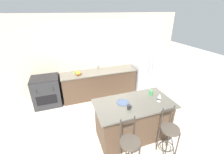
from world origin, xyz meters
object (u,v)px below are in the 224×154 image
(soap_bottle, at_px, (74,73))
(dinner_plate, at_px, (123,102))
(bar_stool_far, at_px, (169,133))
(bar_stool_near, at_px, (129,146))
(tumbler_cup, at_px, (151,93))
(oven_range, at_px, (47,91))
(coffee_mug, at_px, (129,107))
(wine_glass, at_px, (160,96))
(refrigerator, at_px, (145,66))
(pumpkin_decoration, at_px, (78,73))

(soap_bottle, bearing_deg, dinner_plate, -67.02)
(bar_stool_far, xyz_separation_m, dinner_plate, (-0.67, 0.79, 0.37))
(bar_stool_near, xyz_separation_m, tumbler_cup, (0.96, 0.89, 0.42))
(oven_range, bearing_deg, bar_stool_near, -61.43)
(bar_stool_near, distance_m, coffee_mug, 0.73)
(coffee_mug, relative_size, soap_bottle, 0.76)
(wine_glass, xyz_separation_m, coffee_mug, (-0.75, -0.04, -0.09))
(bar_stool_far, bearing_deg, refrigerator, 69.11)
(oven_range, distance_m, bar_stool_near, 3.18)
(refrigerator, xyz_separation_m, soap_bottle, (-2.55, 0.01, 0.07))
(dinner_plate, bearing_deg, bar_stool_far, -49.48)
(soap_bottle, bearing_deg, pumpkin_decoration, -31.31)
(dinner_plate, bearing_deg, wine_glass, -15.17)
(refrigerator, height_order, bar_stool_near, refrigerator)
(coffee_mug, relative_size, pumpkin_decoration, 0.62)
(tumbler_cup, bearing_deg, soap_bottle, 130.13)
(oven_range, height_order, coffee_mug, coffee_mug)
(refrigerator, height_order, coffee_mug, refrigerator)
(bar_stool_near, bearing_deg, coffee_mug, 67.33)
(oven_range, height_order, soap_bottle, soap_bottle)
(coffee_mug, bearing_deg, bar_stool_far, -39.67)
(bar_stool_far, xyz_separation_m, soap_bottle, (-1.51, 2.75, 0.40))
(bar_stool_far, bearing_deg, dinner_plate, 130.52)
(refrigerator, xyz_separation_m, bar_stool_far, (-1.05, -2.75, -0.33))
(coffee_mug, bearing_deg, oven_range, 128.17)
(bar_stool_near, relative_size, tumbler_cup, 8.88)
(dinner_plate, height_order, pumpkin_decoration, pumpkin_decoration)
(wine_glass, bearing_deg, bar_stool_near, -148.71)
(dinner_plate, relative_size, coffee_mug, 2.54)
(coffee_mug, xyz_separation_m, soap_bottle, (-0.86, 2.22, -0.01))
(wine_glass, distance_m, soap_bottle, 2.71)
(bar_stool_far, height_order, coffee_mug, bar_stool_far)
(bar_stool_far, bearing_deg, coffee_mug, 140.33)
(refrigerator, distance_m, wine_glass, 2.37)
(refrigerator, distance_m, tumbler_cup, 2.11)
(oven_range, bearing_deg, refrigerator, -0.29)
(tumbler_cup, bearing_deg, bar_stool_near, -137.32)
(coffee_mug, bearing_deg, dinner_plate, 96.43)
(coffee_mug, xyz_separation_m, pumpkin_decoration, (-0.74, 2.15, 0.00))
(bar_stool_near, height_order, pumpkin_decoration, bar_stool_near)
(refrigerator, xyz_separation_m, tumbler_cup, (-0.96, -1.88, 0.09))
(bar_stool_far, distance_m, tumbler_cup, 0.96)
(dinner_plate, distance_m, coffee_mug, 0.26)
(bar_stool_near, xyz_separation_m, pumpkin_decoration, (-0.51, 2.71, 0.41))
(tumbler_cup, height_order, pumpkin_decoration, pumpkin_decoration)
(bar_stool_near, distance_m, dinner_plate, 0.91)
(coffee_mug, bearing_deg, wine_glass, 3.08)
(oven_range, height_order, dinner_plate, dinner_plate)
(wine_glass, bearing_deg, tumbler_cup, 94.47)
(pumpkin_decoration, bearing_deg, tumbler_cup, -50.98)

